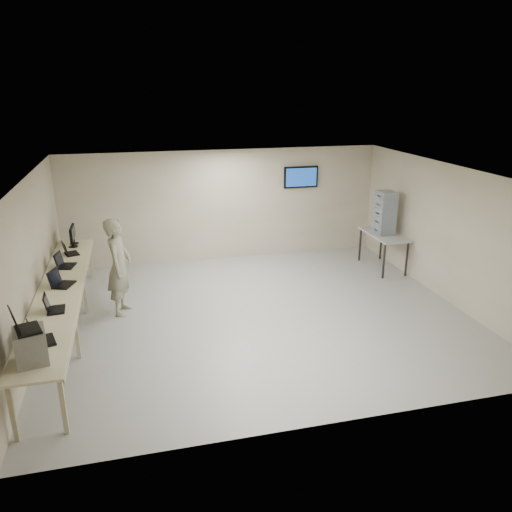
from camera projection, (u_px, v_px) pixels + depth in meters
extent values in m
cube|color=#A3A3A3|center=(258.00, 314.00, 9.87)|extent=(8.00, 7.00, 0.01)
cube|color=white|center=(259.00, 173.00, 8.96)|extent=(8.00, 7.00, 0.01)
cube|color=beige|center=(224.00, 206.00, 12.62)|extent=(8.00, 0.01, 2.80)
cube|color=beige|center=(328.00, 331.00, 6.20)|extent=(8.00, 0.01, 2.80)
cube|color=beige|center=(31.00, 264.00, 8.49)|extent=(0.01, 7.00, 2.80)
cube|color=beige|center=(445.00, 232.00, 10.33)|extent=(0.01, 7.00, 2.80)
cube|color=#272626|center=(300.00, 177.00, 12.85)|extent=(0.15, 0.04, 0.15)
cube|color=black|center=(301.00, 177.00, 12.81)|extent=(0.90, 0.06, 0.55)
cube|color=navy|center=(301.00, 177.00, 12.78)|extent=(0.82, 0.01, 0.47)
cube|color=beige|center=(60.00, 290.00, 8.76)|extent=(0.75, 6.00, 0.04)
cube|color=tan|center=(83.00, 290.00, 8.85)|extent=(0.02, 6.00, 0.06)
cube|color=tan|center=(12.00, 412.00, 6.22)|extent=(0.06, 0.06, 0.86)
cube|color=tan|center=(63.00, 405.00, 6.36)|extent=(0.06, 0.06, 0.86)
cube|color=tan|center=(37.00, 339.00, 8.01)|extent=(0.06, 0.06, 0.86)
cube|color=tan|center=(77.00, 335.00, 8.15)|extent=(0.06, 0.06, 0.86)
cube|color=tan|center=(52.00, 296.00, 9.66)|extent=(0.06, 0.06, 0.86)
cube|color=tan|center=(85.00, 293.00, 9.80)|extent=(0.06, 0.06, 0.86)
cube|color=tan|center=(64.00, 263.00, 11.45)|extent=(0.06, 0.06, 0.86)
cube|color=tan|center=(91.00, 260.00, 11.59)|extent=(0.06, 0.06, 0.86)
cube|color=gray|center=(31.00, 346.00, 6.39)|extent=(0.47, 0.51, 0.45)
cube|color=black|center=(28.00, 329.00, 6.31)|extent=(0.39, 0.46, 0.02)
cube|color=black|center=(14.00, 320.00, 6.23)|extent=(0.19, 0.37, 0.28)
cube|color=black|center=(15.00, 319.00, 6.24)|extent=(0.16, 0.33, 0.23)
cube|color=black|center=(44.00, 341.00, 6.95)|extent=(0.38, 0.45, 0.02)
cube|color=black|center=(31.00, 332.00, 6.87)|extent=(0.17, 0.38, 0.28)
cube|color=black|center=(33.00, 332.00, 6.87)|extent=(0.14, 0.33, 0.23)
cube|color=black|center=(56.00, 310.00, 7.92)|extent=(0.29, 0.38, 0.02)
cube|color=black|center=(46.00, 303.00, 7.84)|extent=(0.09, 0.35, 0.26)
cube|color=black|center=(47.00, 302.00, 7.84)|extent=(0.07, 0.30, 0.22)
cube|color=black|center=(64.00, 285.00, 8.91)|extent=(0.41, 0.48, 0.02)
cube|color=black|center=(54.00, 277.00, 8.82)|extent=(0.20, 0.38, 0.29)
cube|color=black|center=(55.00, 277.00, 8.82)|extent=(0.17, 0.33, 0.24)
cube|color=black|center=(67.00, 266.00, 9.83)|extent=(0.35, 0.43, 0.02)
cube|color=black|center=(59.00, 259.00, 9.75)|extent=(0.15, 0.37, 0.27)
cube|color=black|center=(60.00, 259.00, 9.75)|extent=(0.12, 0.32, 0.23)
cube|color=black|center=(72.00, 254.00, 10.56)|extent=(0.35, 0.42, 0.02)
cube|color=black|center=(65.00, 248.00, 10.48)|extent=(0.17, 0.34, 0.25)
cube|color=black|center=(65.00, 248.00, 10.49)|extent=(0.14, 0.30, 0.21)
cylinder|color=black|center=(73.00, 247.00, 11.03)|extent=(0.20, 0.20, 0.02)
cube|color=black|center=(73.00, 243.00, 11.00)|extent=(0.04, 0.03, 0.16)
cube|color=black|center=(72.00, 234.00, 10.94)|extent=(0.05, 0.45, 0.30)
cube|color=black|center=(73.00, 234.00, 10.94)|extent=(0.00, 0.41, 0.26)
cylinder|color=black|center=(74.00, 243.00, 11.24)|extent=(0.19, 0.19, 0.01)
cube|color=black|center=(74.00, 240.00, 11.22)|extent=(0.04, 0.03, 0.16)
cube|color=black|center=(73.00, 232.00, 11.15)|extent=(0.05, 0.44, 0.29)
cube|color=black|center=(74.00, 232.00, 11.16)|extent=(0.00, 0.40, 0.25)
imported|color=slate|center=(119.00, 267.00, 9.65)|extent=(0.62, 0.79, 1.93)
cube|color=#A2A2A2|center=(384.00, 234.00, 12.07)|extent=(0.69, 1.47, 0.04)
cube|color=#272626|center=(384.00, 261.00, 11.56)|extent=(0.04, 0.04, 0.84)
cube|color=#272626|center=(360.00, 245.00, 12.73)|extent=(0.04, 0.04, 0.84)
cube|color=#272626|center=(407.00, 259.00, 11.70)|extent=(0.04, 0.04, 0.84)
cube|color=#272626|center=(381.00, 243.00, 12.87)|extent=(0.04, 0.04, 0.84)
cube|color=#8694A3|center=(384.00, 230.00, 12.03)|extent=(0.40, 0.44, 0.21)
cube|color=#8694A3|center=(384.00, 221.00, 11.96)|extent=(0.40, 0.44, 0.21)
cube|color=#8694A3|center=(385.00, 213.00, 11.89)|extent=(0.40, 0.44, 0.21)
cube|color=#8694A3|center=(386.00, 204.00, 11.82)|extent=(0.40, 0.44, 0.21)
cube|color=#8694A3|center=(387.00, 196.00, 11.76)|extent=(0.40, 0.44, 0.21)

